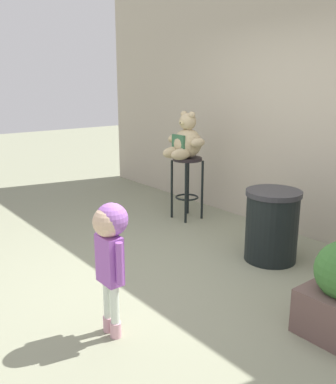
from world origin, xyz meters
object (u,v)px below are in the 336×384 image
(bar_stool_with_teddy, at_px, (187,176))
(child_walking, at_px, (110,241))
(teddy_bear, at_px, (186,141))
(trash_bin, at_px, (272,225))

(bar_stool_with_teddy, relative_size, child_walking, 0.83)
(bar_stool_with_teddy, relative_size, teddy_bear, 1.39)
(teddy_bear, xyz_separation_m, child_walking, (1.69, -2.14, -0.32))
(bar_stool_with_teddy, distance_m, child_walking, 2.75)
(bar_stool_with_teddy, height_order, teddy_bear, teddy_bear)
(bar_stool_with_teddy, xyz_separation_m, teddy_bear, (0.00, -0.03, 0.45))
(teddy_bear, xyz_separation_m, trash_bin, (1.56, -0.19, -0.66))
(teddy_bear, height_order, trash_bin, teddy_bear)
(teddy_bear, bearing_deg, child_walking, -51.69)
(child_walking, xyz_separation_m, trash_bin, (-0.13, 1.95, -0.35))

